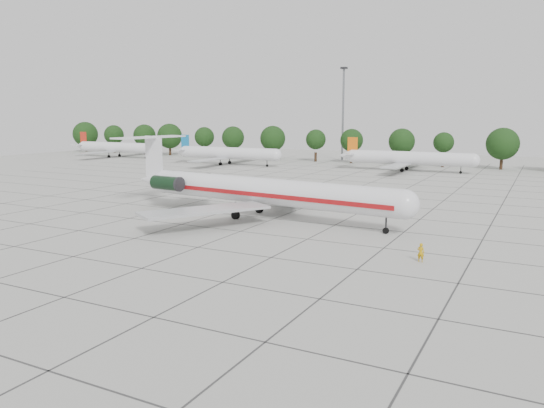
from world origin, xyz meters
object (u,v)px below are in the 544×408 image
at_px(bg_airliner_a, 116,148).
at_px(bg_airliner_c, 408,158).
at_px(ground_crew, 421,253).
at_px(floodlight_mast, 343,109).
at_px(bg_airliner_b, 228,153).
at_px(main_airliner, 252,189).

relative_size(bg_airliner_a, bg_airliner_c, 1.00).
bearing_deg(ground_crew, bg_airliner_a, -31.81).
bearing_deg(floodlight_mast, ground_crew, -66.13).
bearing_deg(ground_crew, bg_airliner_b, -44.34).
distance_m(ground_crew, floodlight_mast, 105.00).
height_order(ground_crew, bg_airliner_a, bg_airliner_a).
bearing_deg(bg_airliner_b, bg_airliner_c, 7.30).
bearing_deg(main_airliner, ground_crew, -19.67).
xyz_separation_m(ground_crew, bg_airliner_b, (-63.34, 68.94, 2.07)).
bearing_deg(floodlight_mast, bg_airliner_c, -41.43).
relative_size(ground_crew, bg_airliner_a, 0.06).
distance_m(bg_airliner_a, bg_airliner_c, 87.11).
distance_m(bg_airliner_a, floodlight_mast, 68.22).
height_order(main_airliner, bg_airliner_b, main_airliner).
distance_m(ground_crew, bg_airliner_b, 93.65).
xyz_separation_m(ground_crew, floodlight_mast, (-42.15, 95.23, 13.44)).
bearing_deg(main_airliner, bg_airliner_c, 92.15).
bearing_deg(main_airliner, bg_airliner_b, 131.04).
bearing_deg(bg_airliner_c, main_airliner, -94.13).
distance_m(bg_airliner_c, floodlight_mast, 33.12).
bearing_deg(bg_airliner_a, floodlight_mast, 18.50).
relative_size(ground_crew, bg_airliner_c, 0.06).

